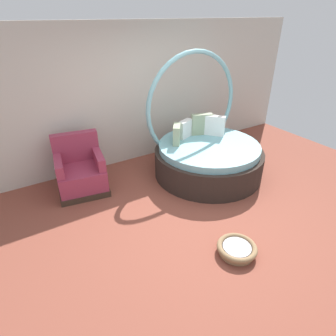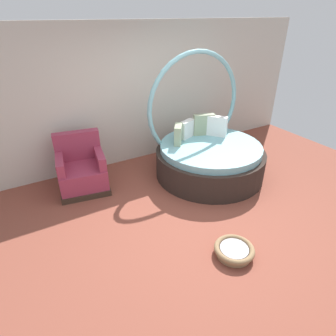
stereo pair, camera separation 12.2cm
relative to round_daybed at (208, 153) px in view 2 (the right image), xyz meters
The scene contains 5 objects.
ground_plane 1.40m from the round_daybed, 131.16° to the right, with size 8.00×8.00×0.02m, color brown.
back_wall 1.81m from the round_daybed, 123.90° to the left, with size 8.00×0.12×2.60m, color beige.
round_daybed is the anchor object (origin of this frame).
red_armchair 2.28m from the round_daybed, 162.96° to the left, with size 0.92×0.92×0.94m.
pet_basket 2.14m from the round_daybed, 117.46° to the right, with size 0.51×0.51×0.13m.
Camera 2 is at (-2.12, -2.71, 2.71)m, focal length 30.19 mm.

